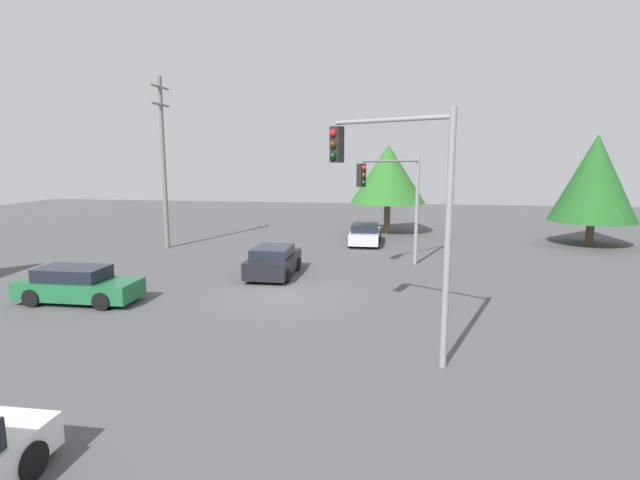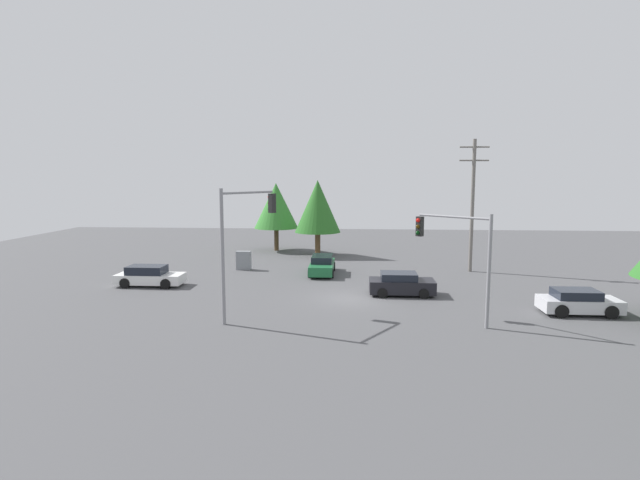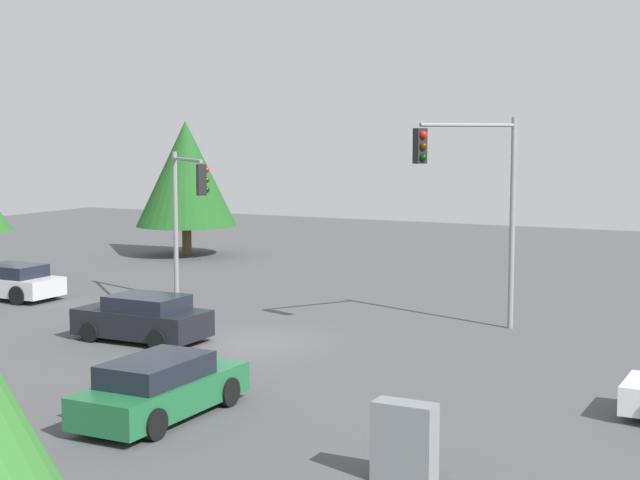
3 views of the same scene
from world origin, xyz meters
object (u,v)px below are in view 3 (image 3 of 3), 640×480
at_px(sedan_silver, 10,282).
at_px(sedan_green, 161,388).
at_px(sedan_dark, 143,318).
at_px(traffic_signal_cross, 478,187).
at_px(traffic_signal_main, 186,200).
at_px(electrical_cabinet, 404,442).

height_order(sedan_silver, sedan_green, sedan_green).
relative_size(sedan_dark, traffic_signal_cross, 0.59).
xyz_separation_m(sedan_dark, traffic_signal_main, (-2.21, 5.54, 3.18)).
height_order(sedan_silver, traffic_signal_main, traffic_signal_main).
bearing_deg(sedan_dark, electrical_cabinet, -123.27).
height_order(sedan_silver, traffic_signal_cross, traffic_signal_cross).
xyz_separation_m(traffic_signal_main, traffic_signal_cross, (10.83, 0.17, 0.75)).
xyz_separation_m(sedan_green, traffic_signal_cross, (3.27, 12.08, 3.94)).
bearing_deg(traffic_signal_main, sedan_dark, -26.58).
xyz_separation_m(sedan_silver, traffic_signal_cross, (17.69, 1.97, 3.95)).
bearing_deg(sedan_silver, traffic_signal_main, -75.31).
bearing_deg(sedan_silver, electrical_cabinet, -118.78).
relative_size(sedan_silver, electrical_cabinet, 2.74).
bearing_deg(electrical_cabinet, traffic_signal_cross, 102.79).
distance_m(sedan_green, traffic_signal_cross, 13.12).
bearing_deg(electrical_cabinet, sedan_silver, 151.22).
relative_size(sedan_silver, traffic_signal_main, 0.72).
bearing_deg(traffic_signal_cross, sedan_dark, -24.14).
relative_size(traffic_signal_cross, electrical_cabinet, 4.59).
xyz_separation_m(sedan_silver, sedan_dark, (9.07, -3.74, 0.03)).
relative_size(sedan_dark, traffic_signal_main, 0.72).
height_order(sedan_dark, electrical_cabinet, electrical_cabinet).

